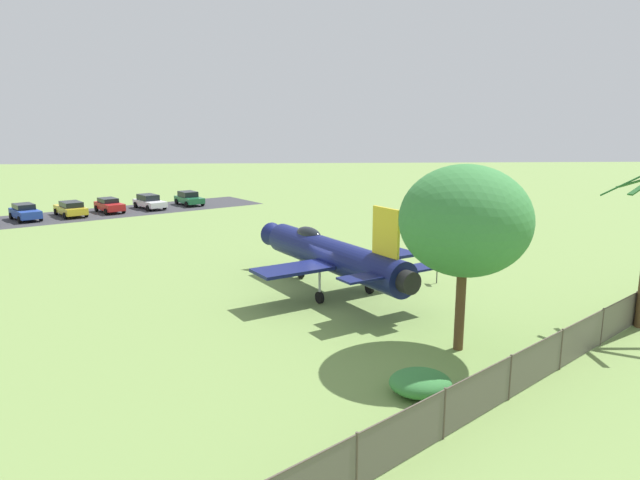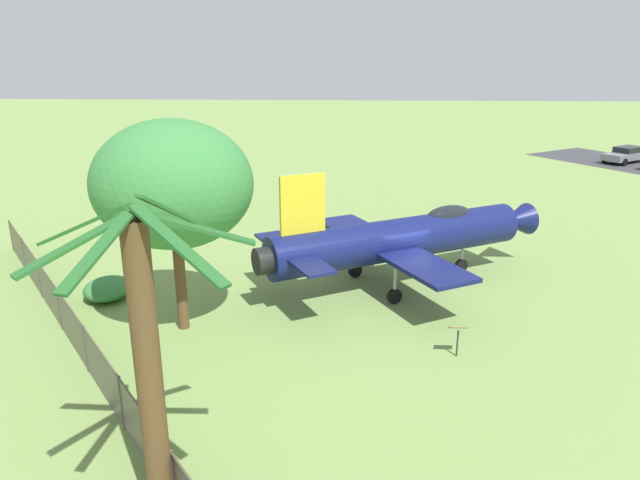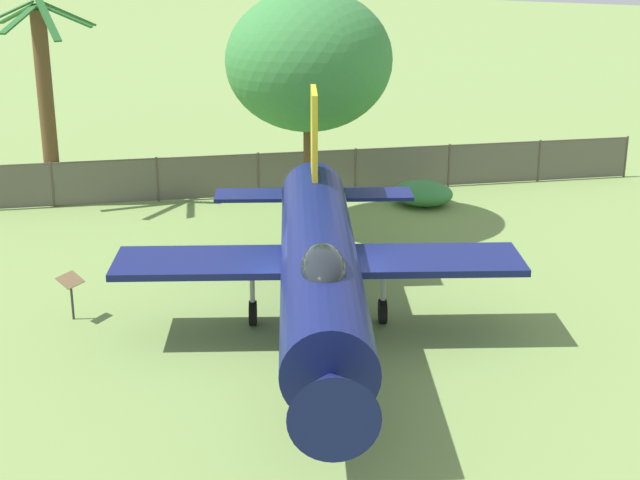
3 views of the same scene
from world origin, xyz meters
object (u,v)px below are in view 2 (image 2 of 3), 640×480
object	(u,v)px
display_jet	(406,237)
shrub_near_fence	(108,289)
palm_tree	(148,367)
info_plaque	(458,332)
parked_car_gray	(626,154)
shade_tree	(173,185)

from	to	relation	value
display_jet	shrub_near_fence	bearing A→B (deg)	161.32
palm_tree	shrub_near_fence	distance (m)	12.98
info_plaque	parked_car_gray	bearing A→B (deg)	149.57
display_jet	parked_car_gray	size ratio (longest dim) A/B	2.58
palm_tree	parked_car_gray	xyz separation A→B (m)	(-42.96, 28.32, -2.86)
info_plaque	parked_car_gray	size ratio (longest dim) A/B	0.24
display_jet	parked_car_gray	bearing A→B (deg)	24.21
shrub_near_fence	shade_tree	bearing A→B (deg)	57.09
shade_tree	palm_tree	world-z (taller)	shade_tree
shade_tree	parked_car_gray	size ratio (longest dim) A/B	1.52
palm_tree	info_plaque	distance (m)	10.64
palm_tree	parked_car_gray	distance (m)	51.54
display_jet	info_plaque	xyz separation A→B (m)	(6.15, 1.14, -1.20)
parked_car_gray	palm_tree	bearing A→B (deg)	20.51
palm_tree	parked_car_gray	world-z (taller)	palm_tree
shade_tree	info_plaque	bearing A→B (deg)	80.34
info_plaque	parked_car_gray	world-z (taller)	parked_car_gray
info_plaque	parked_car_gray	distance (m)	41.45
shrub_near_fence	parked_car_gray	distance (m)	46.56
info_plaque	palm_tree	bearing A→B (deg)	-45.46
shade_tree	palm_tree	bearing A→B (deg)	12.86
shade_tree	info_plaque	size ratio (longest dim) A/B	6.42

